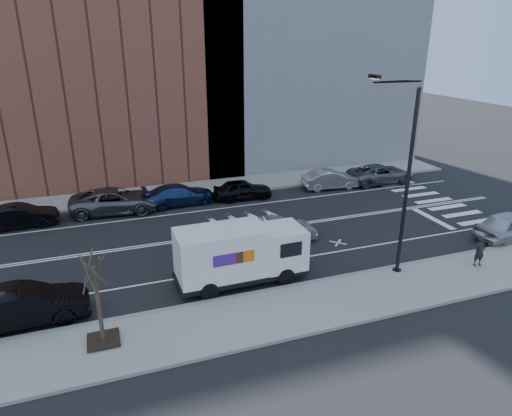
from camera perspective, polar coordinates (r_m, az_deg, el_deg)
ground at (r=27.19m, az=-4.36°, el=-3.39°), size 120.00×120.00×0.00m
sidewalk_near at (r=19.82m, az=2.68°, el=-13.02°), size 44.00×3.60×0.15m
sidewalk_far at (r=35.18m, az=-8.23°, el=2.26°), size 44.00×3.60×0.15m
curb_near at (r=21.22m, az=0.81°, el=-10.47°), size 44.00×0.25×0.17m
curb_far at (r=33.50m, az=-7.59°, el=1.37°), size 44.00×0.25×0.17m
crosswalk at (r=34.64m, az=22.04°, el=0.50°), size 3.00×14.00×0.01m
road_markings at (r=27.19m, az=-4.36°, el=-3.38°), size 40.00×8.60×0.01m
bldg_brick at (r=39.63m, az=-23.36°, el=19.03°), size 26.00×10.00×22.00m
bldg_concrete at (r=43.71m, az=5.67°, el=23.14°), size 20.00×10.00×26.00m
streetlight at (r=22.52m, az=17.77°, el=4.27°), size 0.44×4.02×9.34m
street_tree at (r=18.33m, az=-18.97°, el=-12.21°), size 1.20×1.20×3.75m
fedex_van at (r=21.53m, az=-2.03°, el=-5.72°), size 6.27×2.30×2.85m
far_parked_b at (r=31.50m, az=-27.34°, el=-0.91°), size 4.36×1.62×1.43m
far_parked_c at (r=31.74m, az=-17.17°, el=0.88°), size 6.06×3.25×1.62m
far_parked_d at (r=32.22m, az=-9.56°, el=1.66°), size 5.09×2.36×1.44m
far_parked_e at (r=32.89m, az=-1.70°, el=2.34°), size 4.29×1.95×1.43m
far_parked_f at (r=35.64m, az=9.31°, el=3.55°), size 4.55×1.93×1.46m
far_parked_g at (r=37.92m, az=15.27°, el=4.15°), size 5.44×2.67×1.49m
driving_sedan at (r=25.96m, az=2.78°, el=-2.85°), size 4.36×1.63×1.42m
near_parked_rear_a at (r=21.09m, az=-27.00°, el=-10.88°), size 5.07×2.02×1.64m
near_parked_front at (r=30.27m, az=29.26°, el=-1.91°), size 4.85×2.37×1.59m
pedestrian at (r=25.61m, az=26.19°, el=-4.86°), size 0.61×0.43×1.59m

